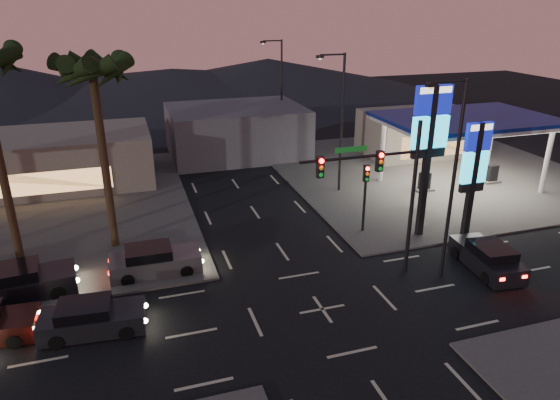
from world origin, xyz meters
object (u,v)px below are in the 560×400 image
object	(u,v)px
pylon_sign_tall	(430,132)
car_lane_b_mid	(19,283)
traffic_signal_mast	(383,180)
suv_station	(487,258)
car_lane_b_front	(154,261)
pylon_sign_short	(475,163)
gas_station	(467,122)
car_lane_a_front	(91,319)

from	to	relation	value
pylon_sign_tall	car_lane_b_mid	bearing A→B (deg)	-179.47
traffic_signal_mast	suv_station	world-z (taller)	traffic_signal_mast
car_lane_b_front	traffic_signal_mast	bearing A→B (deg)	-18.93
pylon_sign_short	traffic_signal_mast	world-z (taller)	traffic_signal_mast
gas_station	suv_station	bearing A→B (deg)	-119.66
car_lane_b_mid	suv_station	size ratio (longest dim) A/B	1.12
pylon_sign_short	car_lane_b_mid	bearing A→B (deg)	178.12
pylon_sign_short	car_lane_a_front	size ratio (longest dim) A/B	1.55
traffic_signal_mast	car_lane_b_mid	distance (m)	17.98
suv_station	car_lane_b_mid	bearing A→B (deg)	168.99
gas_station	pylon_sign_tall	distance (m)	10.01
gas_station	pylon_sign_tall	xyz separation A→B (m)	(-7.50, -6.50, 1.31)
gas_station	car_lane_b_front	world-z (taller)	gas_station
gas_station	car_lane_b_front	size ratio (longest dim) A/B	2.58
gas_station	suv_station	distance (m)	13.58
gas_station	suv_station	world-z (taller)	gas_station
pylon_sign_tall	car_lane_a_front	xyz separation A→B (m)	(-18.49, -4.10, -5.73)
car_lane_b_front	gas_station	bearing A→B (deg)	15.29
pylon_sign_short	gas_station	bearing A→B (deg)	56.31
pylon_sign_short	suv_station	xyz separation A→B (m)	(-1.36, -3.67, -3.96)
traffic_signal_mast	suv_station	bearing A→B (deg)	-11.14
gas_station	pylon_sign_short	bearing A→B (deg)	-123.69
pylon_sign_tall	car_lane_b_front	bearing A→B (deg)	179.27
pylon_sign_tall	car_lane_b_mid	world-z (taller)	pylon_sign_tall
car_lane_b_front	suv_station	world-z (taller)	car_lane_b_front
pylon_sign_short	car_lane_b_front	size ratio (longest dim) A/B	1.48
traffic_signal_mast	car_lane_b_front	xyz separation A→B (m)	(-10.81, 3.71, -4.52)
gas_station	car_lane_b_mid	xyz separation A→B (m)	(-29.34, -6.70, -4.32)
traffic_signal_mast	car_lane_a_front	xyz separation A→B (m)	(-13.75, -0.59, -4.56)
car_lane_b_front	suv_station	distance (m)	17.39
traffic_signal_mast	suv_station	distance (m)	7.52
gas_station	traffic_signal_mast	world-z (taller)	traffic_signal_mast
gas_station	pylon_sign_tall	world-z (taller)	pylon_sign_tall
traffic_signal_mast	car_lane_b_mid	world-z (taller)	traffic_signal_mast
car_lane_b_front	pylon_sign_tall	bearing A→B (deg)	-0.73
pylon_sign_short	traffic_signal_mast	xyz separation A→B (m)	(-7.24, -2.51, 0.57)
car_lane_a_front	suv_station	distance (m)	19.64
car_lane_b_mid	pylon_sign_short	bearing A→B (deg)	-1.88
gas_station	car_lane_a_front	world-z (taller)	gas_station
car_lane_a_front	suv_station	xyz separation A→B (m)	(19.63, -0.57, 0.03)
suv_station	car_lane_b_front	bearing A→B (deg)	163.74
pylon_sign_tall	gas_station	bearing A→B (deg)	40.91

